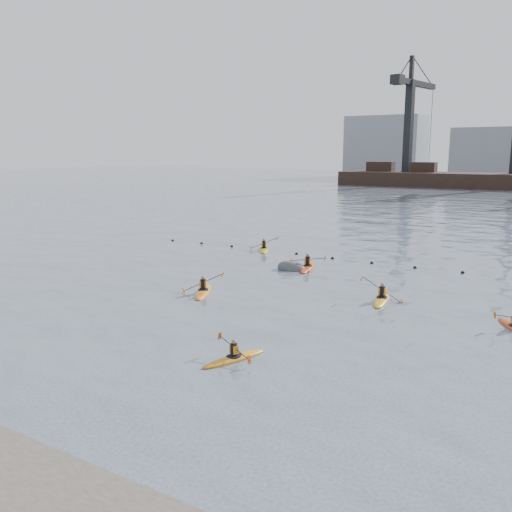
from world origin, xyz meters
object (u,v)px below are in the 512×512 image
at_px(kayaker_0, 203,291).
at_px(kayaker_1, 234,358).
at_px(kayaker_2, 308,267).
at_px(kayaker_3, 382,299).
at_px(mooring_buoy, 293,270).
at_px(kayaker_5, 264,249).

xyz_separation_m(kayaker_0, kayaker_1, (6.83, -7.23, -0.02)).
height_order(kayaker_0, kayaker_2, kayaker_0).
distance_m(kayaker_2, kayaker_3, 8.46).
height_order(kayaker_0, kayaker_3, kayaker_3).
relative_size(kayaker_1, mooring_buoy, 1.36).
height_order(kayaker_2, kayaker_3, kayaker_3).
relative_size(kayaker_3, mooring_buoy, 1.61).
height_order(kayaker_0, mooring_buoy, kayaker_0).
bearing_deg(mooring_buoy, kayaker_3, -29.81).
xyz_separation_m(kayaker_1, mooring_buoy, (-5.37, 15.07, -0.09)).
relative_size(kayaker_2, mooring_buoy, 1.72).
xyz_separation_m(kayaker_2, kayaker_5, (-5.90, 4.30, -0.01)).
bearing_deg(kayaker_0, kayaker_3, -5.70).
bearing_deg(kayaker_0, kayaker_2, 48.54).
xyz_separation_m(kayaker_3, kayaker_5, (-12.66, 9.38, -0.00)).
height_order(kayaker_2, mooring_buoy, kayaker_2).
distance_m(kayaker_1, kayaker_3, 11.01).
xyz_separation_m(kayaker_5, mooring_buoy, (5.23, -5.12, -0.10)).
height_order(kayaker_1, kayaker_3, kayaker_3).
distance_m(kayaker_5, mooring_buoy, 7.32).
relative_size(kayaker_1, kayaker_2, 0.79).
bearing_deg(kayaker_0, kayaker_5, 78.56).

